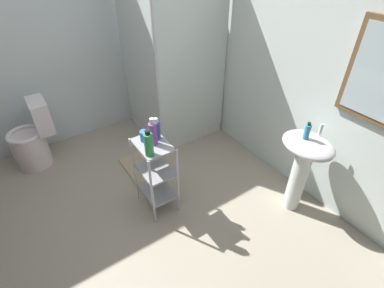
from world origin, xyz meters
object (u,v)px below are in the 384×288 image
at_px(toilet, 33,140).
at_px(hand_soap_bottle, 307,131).
at_px(shampoo_bottle_blue, 156,130).
at_px(bath_mat, 145,167).
at_px(body_wash_bottle_green, 149,144).
at_px(rinse_cup, 144,136).
at_px(pedestal_sink, 304,160).
at_px(storage_cart, 155,171).
at_px(conditioner_bottle_purple, 153,133).
at_px(shower_stall, 171,100).

height_order(toilet, hand_soap_bottle, hand_soap_bottle).
relative_size(shampoo_bottle_blue, bath_mat, 0.33).
distance_m(body_wash_bottle_green, rinse_cup, 0.21).
height_order(shampoo_bottle_blue, bath_mat, shampoo_bottle_blue).
height_order(pedestal_sink, storage_cart, pedestal_sink).
distance_m(storage_cart, body_wash_bottle_green, 0.43).
distance_m(conditioner_bottle_purple, body_wash_bottle_green, 0.15).
bearing_deg(hand_soap_bottle, shower_stall, -171.71).
bearing_deg(bath_mat, shampoo_bottle_blue, -5.30).
relative_size(storage_cart, shampoo_bottle_blue, 3.73).
bearing_deg(pedestal_sink, hand_soap_bottle, -132.56).
xyz_separation_m(conditioner_bottle_purple, bath_mat, (-0.56, 0.11, -0.84)).
bearing_deg(storage_cart, body_wash_bottle_green, -35.59).
distance_m(toilet, body_wash_bottle_green, 1.73).
bearing_deg(shampoo_bottle_blue, body_wash_bottle_green, -42.31).
bearing_deg(storage_cart, hand_soap_bottle, 55.55).
height_order(shower_stall, bath_mat, shower_stall).
relative_size(storage_cart, body_wash_bottle_green, 3.14).
xyz_separation_m(toilet, bath_mat, (0.79, 0.96, -0.31)).
height_order(body_wash_bottle_green, rinse_cup, body_wash_bottle_green).
bearing_deg(pedestal_sink, toilet, -137.48).
bearing_deg(rinse_cup, hand_soap_bottle, 53.45).
bearing_deg(shampoo_bottle_blue, bath_mat, 174.70).
relative_size(shampoo_bottle_blue, rinse_cup, 2.03).
distance_m(body_wash_bottle_green, bath_mat, 1.09).
height_order(conditioner_bottle_purple, bath_mat, conditioner_bottle_purple).
relative_size(toilet, shampoo_bottle_blue, 3.83).
bearing_deg(storage_cart, toilet, -148.01).
relative_size(hand_soap_bottle, bath_mat, 0.25).
height_order(toilet, shampoo_bottle_blue, shampoo_bottle_blue).
bearing_deg(body_wash_bottle_green, bath_mat, 163.11).
bearing_deg(rinse_cup, storage_cart, 20.92).
relative_size(pedestal_sink, conditioner_bottle_purple, 3.25).
distance_m(toilet, conditioner_bottle_purple, 1.68).
distance_m(pedestal_sink, body_wash_bottle_green, 1.35).
xyz_separation_m(hand_soap_bottle, rinse_cup, (-0.80, -1.08, -0.09)).
relative_size(pedestal_sink, toilet, 1.07).
distance_m(conditioner_bottle_purple, bath_mat, 1.01).
xyz_separation_m(storage_cart, hand_soap_bottle, (0.72, 1.05, 0.44)).
relative_size(shower_stall, conditioner_bottle_purple, 8.04).
distance_m(shower_stall, hand_soap_bottle, 1.84).
height_order(hand_soap_bottle, shampoo_bottle_blue, hand_soap_bottle).
bearing_deg(toilet, conditioner_bottle_purple, 32.42).
bearing_deg(pedestal_sink, shampoo_bottle_blue, -128.75).
bearing_deg(pedestal_sink, body_wash_bottle_green, -118.53).
bearing_deg(hand_soap_bottle, body_wash_bottle_green, -118.10).
distance_m(shampoo_bottle_blue, body_wash_bottle_green, 0.24).
distance_m(conditioner_bottle_purple, rinse_cup, 0.11).
xyz_separation_m(pedestal_sink, conditioner_bottle_purple, (-0.75, -1.06, 0.27)).
bearing_deg(hand_soap_bottle, rinse_cup, -126.55).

